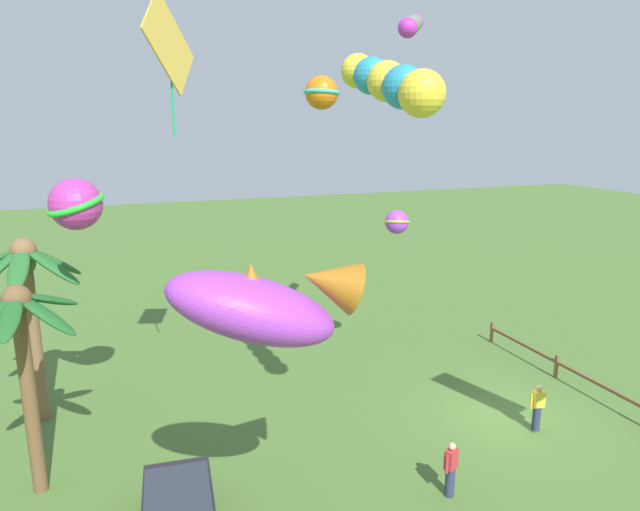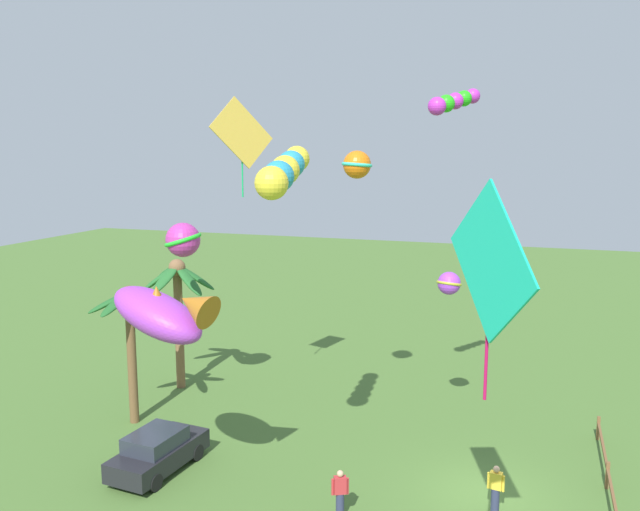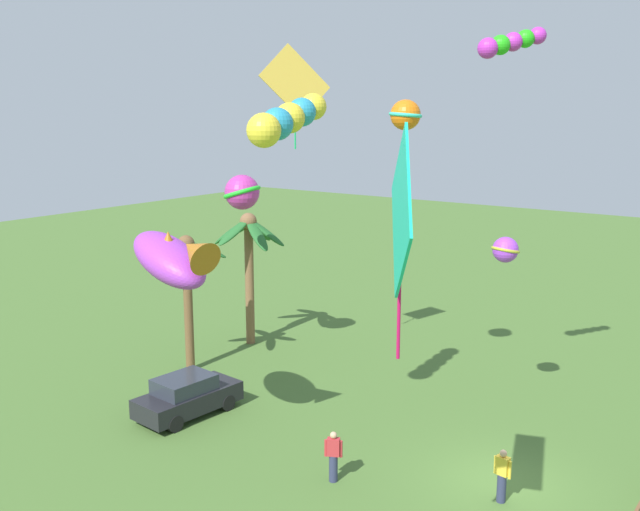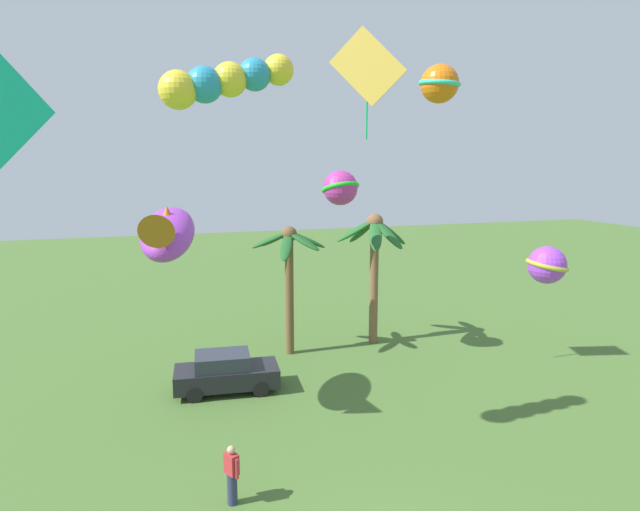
# 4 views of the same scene
# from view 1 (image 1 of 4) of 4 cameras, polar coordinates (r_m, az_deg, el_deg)

# --- Properties ---
(ground_plane) EXTENTS (120.00, 120.00, 0.00)m
(ground_plane) POSITION_cam_1_polar(r_m,az_deg,el_deg) (20.90, 18.44, -15.44)
(ground_plane) COLOR #476B2D
(palm_tree_0) EXTENTS (3.68, 3.57, 6.29)m
(palm_tree_0) POSITION_cam_1_polar(r_m,az_deg,el_deg) (20.37, -27.74, -2.67)
(palm_tree_0) COLOR brown
(palm_tree_0) RESTS_ON ground
(palm_tree_1) EXTENTS (3.40, 3.03, 5.87)m
(palm_tree_1) POSITION_cam_1_polar(r_m,az_deg,el_deg) (16.40, -28.17, -7.50)
(palm_tree_1) COLOR brown
(palm_tree_1) RESTS_ON ground
(rail_fence) EXTENTS (12.15, 0.12, 0.95)m
(rail_fence) POSITION_cam_1_polar(r_m,az_deg,el_deg) (23.01, 26.53, -11.78)
(rail_fence) COLOR brown
(rail_fence) RESTS_ON ground
(spectator_0) EXTENTS (0.38, 0.50, 1.59)m
(spectator_0) POSITION_cam_1_polar(r_m,az_deg,el_deg) (16.35, 13.21, -20.46)
(spectator_0) COLOR #2D3351
(spectator_0) RESTS_ON ground
(spectator_1) EXTENTS (0.29, 0.54, 1.59)m
(spectator_1) POSITION_cam_1_polar(r_m,az_deg,el_deg) (20.12, 21.33, -14.25)
(spectator_1) COLOR #2D3351
(spectator_1) RESTS_ON ground
(kite_ball_1) EXTENTS (1.95, 1.94, 1.47)m
(kite_ball_1) POSITION_cam_1_polar(r_m,az_deg,el_deg) (17.33, -23.69, 4.81)
(kite_ball_1) COLOR #B83196
(kite_diamond_2) EXTENTS (2.36, 1.70, 3.99)m
(kite_diamond_2) POSITION_cam_1_polar(r_m,az_deg,el_deg) (17.38, -15.15, 19.99)
(kite_diamond_2) COLOR gold
(kite_ball_3) EXTENTS (1.66, 1.66, 1.07)m
(kite_ball_3) POSITION_cam_1_polar(r_m,az_deg,el_deg) (18.64, 0.16, 16.31)
(kite_ball_3) COLOR orange
(kite_ball_4) EXTENTS (1.32, 1.31, 0.90)m
(kite_ball_4) POSITION_cam_1_polar(r_m,az_deg,el_deg) (21.38, 7.85, 3.40)
(kite_ball_4) COLOR #A03EE1
(kite_tube_5) EXTENTS (3.55, 1.13, 1.55)m
(kite_tube_5) POSITION_cam_1_polar(r_m,az_deg,el_deg) (12.96, 7.29, 17.12)
(kite_tube_5) COLOR yellow
(kite_fish_6) EXTENTS (2.33, 4.17, 2.24)m
(kite_fish_6) POSITION_cam_1_polar(r_m,az_deg,el_deg) (10.83, -5.81, -4.96)
(kite_fish_6) COLOR purple
(kite_tube_7) EXTENTS (2.06, 1.71, 1.05)m
(kite_tube_7) POSITION_cam_1_polar(r_m,az_deg,el_deg) (20.83, 9.30, 22.19)
(kite_tube_7) COLOR #C02DBF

